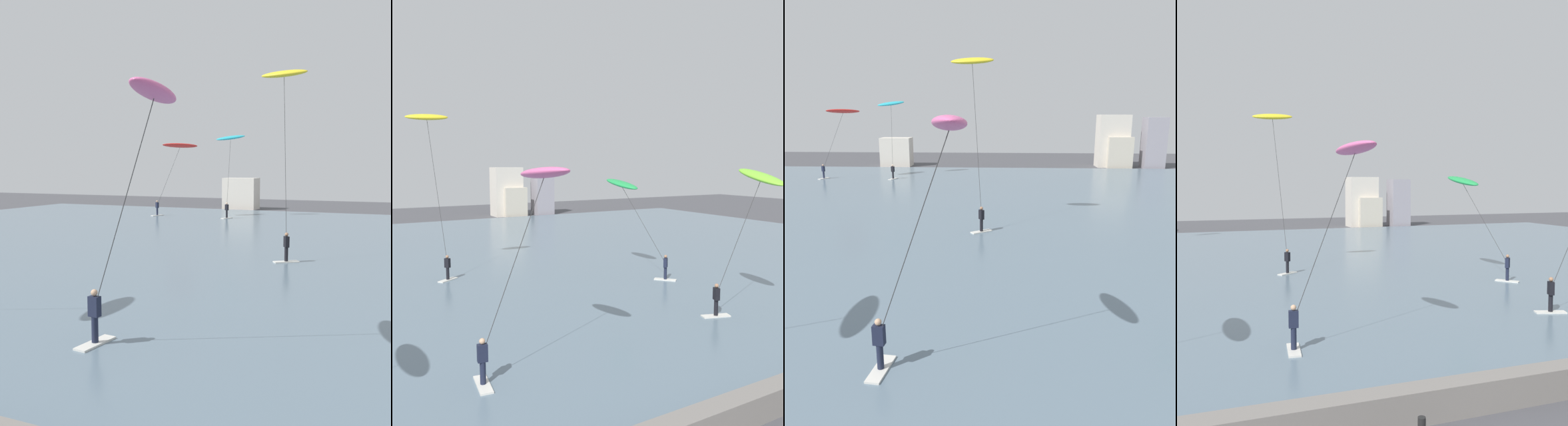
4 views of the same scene
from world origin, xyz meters
TOP-DOWN VIEW (x-y plane):
  - water_bay at (0.00, 31.26)m, footprint 84.00×52.00m
  - far_shore_buildings at (10.09, 59.47)m, footprint 39.12×3.90m
  - kitesurfer_cyan at (-13.01, 48.67)m, footprint 3.20×4.29m
  - kitesurfer_yellow at (-2.09, 26.65)m, footprint 2.71×2.68m
  - kitesurfer_pink at (-1.87, 10.12)m, footprint 3.14×2.87m
  - kitesurfer_red at (-17.90, 46.28)m, footprint 5.17×3.77m

SIDE VIEW (x-z plane):
  - water_bay at x=0.00m, z-range 0.00..0.10m
  - far_shore_buildings at x=10.09m, z-range -0.63..6.54m
  - kitesurfer_pink at x=-1.87m, z-range 2.72..10.17m
  - kitesurfer_red at x=-17.90m, z-range 3.25..11.11m
  - kitesurfer_cyan at x=-13.01m, z-range 3.27..12.11m
  - kitesurfer_yellow at x=-2.09m, z-range 3.89..14.71m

